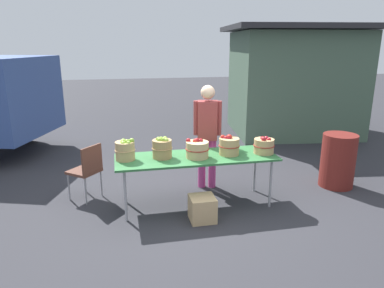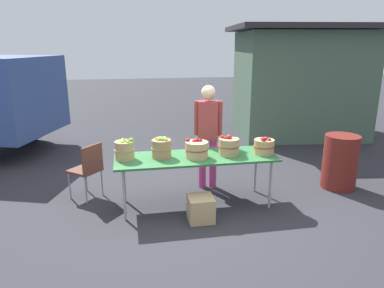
{
  "view_description": "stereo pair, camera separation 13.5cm",
  "coord_description": "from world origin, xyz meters",
  "px_view_note": "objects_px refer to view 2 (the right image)",
  "views": [
    {
      "loc": [
        -1.07,
        -4.74,
        2.31
      ],
      "look_at": [
        0.0,
        0.3,
        0.85
      ],
      "focal_mm": 33.34,
      "sensor_mm": 36.0,
      "label": 1
    },
    {
      "loc": [
        -0.94,
        -4.77,
        2.31
      ],
      "look_at": [
        0.0,
        0.3,
        0.85
      ],
      "focal_mm": 33.34,
      "sensor_mm": 36.0,
      "label": 2
    }
  ],
  "objects_px": {
    "apple_basket_green_1": "(162,148)",
    "apple_basket_red_0": "(196,149)",
    "apple_basket_red_1": "(229,146)",
    "trash_barrel": "(340,162)",
    "produce_crate": "(201,209)",
    "market_table": "(196,159)",
    "vendor_adult": "(208,129)",
    "apple_basket_green_0": "(125,149)",
    "apple_basket_red_2": "(264,146)",
    "folding_chair": "(88,167)"
  },
  "relations": [
    {
      "from": "apple_basket_red_0",
      "to": "vendor_adult",
      "type": "relative_size",
      "value": 0.2
    },
    {
      "from": "market_table",
      "to": "trash_barrel",
      "type": "height_order",
      "value": "trash_barrel"
    },
    {
      "from": "market_table",
      "to": "produce_crate",
      "type": "xyz_separation_m",
      "value": [
        -0.03,
        -0.49,
        -0.54
      ]
    },
    {
      "from": "market_table",
      "to": "trash_barrel",
      "type": "xyz_separation_m",
      "value": [
        2.45,
        0.22,
        -0.27
      ]
    },
    {
      "from": "apple_basket_green_0",
      "to": "apple_basket_red_0",
      "type": "distance_m",
      "value": 1.0
    },
    {
      "from": "apple_basket_green_0",
      "to": "produce_crate",
      "type": "xyz_separation_m",
      "value": [
        0.97,
        -0.54,
        -0.73
      ]
    },
    {
      "from": "apple_basket_green_1",
      "to": "folding_chair",
      "type": "relative_size",
      "value": 0.36
    },
    {
      "from": "apple_basket_red_0",
      "to": "apple_basket_green_0",
      "type": "bearing_deg",
      "value": 173.93
    },
    {
      "from": "apple_basket_red_2",
      "to": "vendor_adult",
      "type": "distance_m",
      "value": 0.97
    },
    {
      "from": "market_table",
      "to": "produce_crate",
      "type": "height_order",
      "value": "market_table"
    },
    {
      "from": "market_table",
      "to": "apple_basket_green_0",
      "type": "height_order",
      "value": "apple_basket_green_0"
    },
    {
      "from": "vendor_adult",
      "to": "apple_basket_green_1",
      "type": "bearing_deg",
      "value": 50.37
    },
    {
      "from": "apple_basket_green_1",
      "to": "apple_basket_red_1",
      "type": "height_order",
      "value": "apple_basket_green_1"
    },
    {
      "from": "market_table",
      "to": "vendor_adult",
      "type": "xyz_separation_m",
      "value": [
        0.32,
        0.63,
        0.28
      ]
    },
    {
      "from": "folding_chair",
      "to": "trash_barrel",
      "type": "bearing_deg",
      "value": 125.53
    },
    {
      "from": "apple_basket_green_0",
      "to": "folding_chair",
      "type": "xyz_separation_m",
      "value": [
        -0.57,
        0.48,
        -0.39
      ]
    },
    {
      "from": "market_table",
      "to": "apple_basket_green_0",
      "type": "xyz_separation_m",
      "value": [
        -0.99,
        0.05,
        0.19
      ]
    },
    {
      "from": "apple_basket_green_0",
      "to": "apple_basket_red_1",
      "type": "bearing_deg",
      "value": -2.27
    },
    {
      "from": "market_table",
      "to": "trash_barrel",
      "type": "distance_m",
      "value": 2.47
    },
    {
      "from": "folding_chair",
      "to": "produce_crate",
      "type": "relative_size",
      "value": 2.56
    },
    {
      "from": "apple_basket_red_0",
      "to": "apple_basket_red_1",
      "type": "relative_size",
      "value": 1.09
    },
    {
      "from": "market_table",
      "to": "apple_basket_red_1",
      "type": "distance_m",
      "value": 0.51
    },
    {
      "from": "apple_basket_green_1",
      "to": "trash_barrel",
      "type": "bearing_deg",
      "value": 3.54
    },
    {
      "from": "apple_basket_green_0",
      "to": "apple_basket_red_2",
      "type": "bearing_deg",
      "value": -3.1
    },
    {
      "from": "trash_barrel",
      "to": "apple_basket_red_1",
      "type": "bearing_deg",
      "value": -173.41
    },
    {
      "from": "apple_basket_red_1",
      "to": "vendor_adult",
      "type": "height_order",
      "value": "vendor_adult"
    },
    {
      "from": "vendor_adult",
      "to": "trash_barrel",
      "type": "relative_size",
      "value": 1.9
    },
    {
      "from": "trash_barrel",
      "to": "vendor_adult",
      "type": "bearing_deg",
      "value": 169.15
    },
    {
      "from": "apple_basket_red_1",
      "to": "produce_crate",
      "type": "xyz_separation_m",
      "value": [
        -0.51,
        -0.48,
        -0.72
      ]
    },
    {
      "from": "apple_basket_green_1",
      "to": "produce_crate",
      "type": "xyz_separation_m",
      "value": [
        0.46,
        -0.53,
        -0.72
      ]
    },
    {
      "from": "apple_basket_green_1",
      "to": "apple_basket_red_0",
      "type": "relative_size",
      "value": 0.91
    },
    {
      "from": "apple_basket_green_1",
      "to": "apple_basket_red_0",
      "type": "xyz_separation_m",
      "value": [
        0.48,
        -0.09,
        -0.02
      ]
    },
    {
      "from": "apple_basket_red_0",
      "to": "trash_barrel",
      "type": "relative_size",
      "value": 0.38
    },
    {
      "from": "vendor_adult",
      "to": "trash_barrel",
      "type": "distance_m",
      "value": 2.23
    },
    {
      "from": "apple_basket_green_1",
      "to": "apple_basket_red_2",
      "type": "relative_size",
      "value": 0.99
    },
    {
      "from": "apple_basket_red_1",
      "to": "trash_barrel",
      "type": "relative_size",
      "value": 0.35
    },
    {
      "from": "apple_basket_green_0",
      "to": "apple_basket_red_0",
      "type": "relative_size",
      "value": 0.91
    },
    {
      "from": "apple_basket_red_2",
      "to": "folding_chair",
      "type": "relative_size",
      "value": 0.36
    },
    {
      "from": "apple_basket_red_0",
      "to": "produce_crate",
      "type": "relative_size",
      "value": 1.01
    },
    {
      "from": "apple_basket_red_2",
      "to": "folding_chair",
      "type": "height_order",
      "value": "apple_basket_red_2"
    },
    {
      "from": "vendor_adult",
      "to": "trash_barrel",
      "type": "height_order",
      "value": "vendor_adult"
    },
    {
      "from": "apple_basket_green_0",
      "to": "apple_basket_green_1",
      "type": "bearing_deg",
      "value": -1.41
    },
    {
      "from": "apple_basket_green_0",
      "to": "produce_crate",
      "type": "relative_size",
      "value": 0.91
    },
    {
      "from": "apple_basket_green_0",
      "to": "vendor_adult",
      "type": "bearing_deg",
      "value": 23.66
    },
    {
      "from": "apple_basket_green_0",
      "to": "apple_basket_red_0",
      "type": "height_order",
      "value": "apple_basket_green_0"
    },
    {
      "from": "market_table",
      "to": "apple_basket_red_2",
      "type": "bearing_deg",
      "value": -3.36
    },
    {
      "from": "market_table",
      "to": "apple_basket_red_1",
      "type": "relative_size",
      "value": 7.44
    },
    {
      "from": "apple_basket_red_2",
      "to": "apple_basket_red_1",
      "type": "bearing_deg",
      "value": 174.58
    },
    {
      "from": "market_table",
      "to": "apple_basket_red_0",
      "type": "height_order",
      "value": "apple_basket_red_0"
    },
    {
      "from": "folding_chair",
      "to": "produce_crate",
      "type": "bearing_deg",
      "value": 96.3
    }
  ]
}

